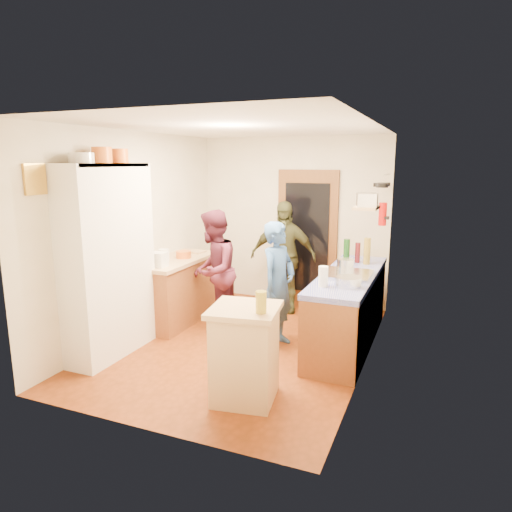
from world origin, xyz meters
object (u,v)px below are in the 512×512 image
Objects in this scene: island_base at (245,356)px; person_hob at (279,286)px; hutch_body at (109,262)px; right_counter_base at (348,311)px; person_back at (284,257)px; person_left at (216,270)px.

person_hob reaches higher than island_base.
hutch_body reaches higher than right_counter_base.
person_back reaches higher than person_hob.
person_hob is 1.38m from person_back.
island_base is 0.53× the size of person_left.
person_hob is at bearing -153.35° from right_counter_base.
hutch_body is at bearing -132.63° from person_back.
right_counter_base is at bearing 27.47° from hutch_body.
person_back is (0.59, 1.04, 0.03)m from person_left.
person_left is (0.76, 1.20, -0.30)m from hutch_body.
right_counter_base is at bearing 69.69° from island_base.
person_back is (-0.52, 2.65, 0.40)m from island_base.
hutch_body is 1.37× the size of person_left.
hutch_body is 1.44× the size of person_hob.
person_back reaches higher than person_left.
person_left is at bearing 57.68° from hutch_body.
person_left is 1.20m from person_back.
person_left is 0.97× the size of person_back.
person_back is at bearing 58.95° from hutch_body.
person_left reaches higher than island_base.
person_left is (-1.74, -0.10, 0.38)m from right_counter_base.
person_left is at bearing -131.14° from person_back.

